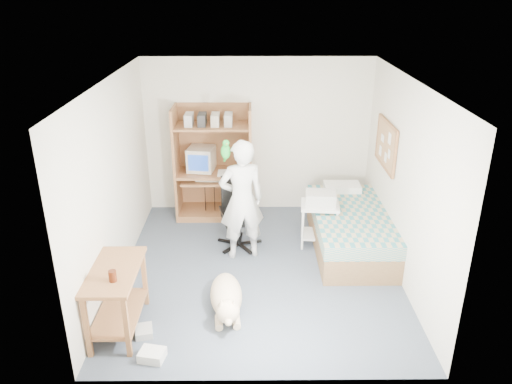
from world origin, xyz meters
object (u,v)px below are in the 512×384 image
side_desk (116,290)px  printer_cart (319,218)px  bed (350,229)px  dog (226,297)px  person (242,200)px  office_chair (238,222)px  computer_hutch (214,167)px

side_desk → printer_cart: bearing=38.1°
bed → dog: bearing=-138.1°
side_desk → person: 2.09m
office_chair → person: 0.57m
side_desk → person: size_ratio=0.59×
computer_hutch → person: bearing=-70.9°
computer_hutch → dog: 2.73m
side_desk → dog: (1.16, 0.30, -0.30)m
person → printer_cart: bearing=-178.8°
computer_hutch → office_chair: 1.21m
computer_hutch → printer_cart: bearing=-33.6°
person → side_desk: bearing=36.1°
person → computer_hutch: bearing=-85.1°
dog → bed: bearing=36.7°
side_desk → dog: bearing=14.4°
bed → dog: (-1.69, -1.52, -0.10)m
bed → office_chair: size_ratio=2.00×
computer_hutch → person: 1.43m
side_desk → computer_hutch: bearing=73.9°
side_desk → office_chair: size_ratio=0.99×
side_desk → office_chair: office_chair is taller
computer_hutch → person: size_ratio=1.07×
dog → person: bearing=77.7°
computer_hutch → printer_cart: (1.57, -1.04, -0.40)m
dog → computer_hutch: bearing=91.4°
side_desk → office_chair: bearing=56.5°
computer_hutch → bed: 2.35m
computer_hutch → bed: (2.00, -1.12, -0.53)m
office_chair → person: (0.06, -0.30, 0.48)m
computer_hutch → side_desk: bearing=-106.1°
office_chair → printer_cart: office_chair is taller
bed → printer_cart: bearing=169.7°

